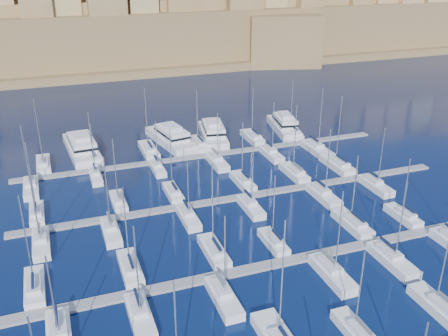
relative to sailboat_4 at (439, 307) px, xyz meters
name	(u,v)px	position (x,y,z in m)	size (l,w,h in m)	color
ground	(266,222)	(-11.38, 28.60, -0.74)	(600.00, 600.00, 0.00)	#030C32
pontoon_mid_near	(299,259)	(-11.38, 16.60, -0.54)	(84.00, 2.00, 0.40)	slate
pontoon_mid_far	(244,196)	(-11.38, 38.60, -0.54)	(84.00, 2.00, 0.40)	slate
pontoon_far	(208,155)	(-11.38, 60.60, -0.54)	(84.00, 2.00, 0.40)	slate
sailboat_3	(357,333)	(-12.56, -0.47, -0.02)	(2.42, 8.07, 12.15)	silver
sailboat_4	(439,307)	(0.00, 0.00, 0.00)	(2.71, 9.02, 13.15)	silver
sailboat_12	(35,287)	(-48.79, 21.90, 0.01)	(2.64, 8.81, 14.71)	silver
sailboat_13	(130,268)	(-35.78, 21.93, 0.00)	(2.66, 8.88, 13.67)	silver
sailboat_14	(214,251)	(-22.99, 21.99, 0.02)	(2.70, 9.00, 15.34)	silver
sailboat_15	(274,242)	(-13.34, 21.35, -0.02)	(2.31, 7.71, 12.30)	silver
sailboat_16	(352,224)	(1.53, 22.09, 0.00)	(2.76, 9.20, 13.08)	silver
sailboat_17	(403,216)	(11.33, 21.45, -0.02)	(2.37, 7.90, 11.49)	silver
sailboat_18	(59,336)	(-46.16, 10.96, 0.00)	(2.85, 9.51, 12.74)	silver
sailboat_19	(140,316)	(-36.42, 11.28, 0.01)	(2.66, 8.86, 14.27)	silver
sailboat_20	(223,297)	(-25.35, 11.26, 0.00)	(2.67, 8.91, 13.51)	silver
sailboat_21	(332,273)	(-9.05, 11.00, 0.01)	(2.83, 9.45, 14.24)	silver
sailboat_22	(392,260)	(1.07, 10.96, 0.01)	(2.85, 9.51, 14.08)	silver
sailboat_24	(37,214)	(-48.20, 43.55, 0.00)	(2.43, 8.11, 14.12)	silver
sailboat_25	(119,202)	(-34.12, 43.48, -0.01)	(2.39, 7.97, 12.89)	silver
sailboat_26	(173,193)	(-23.84, 43.56, 0.00)	(2.44, 8.13, 13.27)	silver
sailboat_27	(243,181)	(-9.53, 43.84, 0.00)	(2.61, 8.69, 13.07)	silver
sailboat_28	(294,173)	(1.98, 44.10, 0.02)	(2.77, 9.22, 15.28)	silver
sailboat_29	(337,165)	(12.53, 44.70, 0.04)	(3.13, 10.45, 15.94)	silver
sailboat_30	(41,243)	(-47.72, 33.37, 0.01)	(2.60, 8.68, 14.77)	silver
sailboat_31	(111,231)	(-36.93, 33.40, 0.01)	(2.58, 8.61, 14.31)	silver
sailboat_32	(188,217)	(-23.76, 33.58, -0.02)	(2.48, 8.25, 11.98)	silver
sailboat_33	(251,206)	(-12.17, 33.56, 0.00)	(2.49, 8.31, 13.69)	silver
sailboat_34	(323,195)	(2.34, 33.06, 0.01)	(2.79, 9.32, 14.27)	silver
sailboat_35	(375,185)	(14.10, 33.35, 0.00)	(2.62, 8.72, 13.07)	silver
sailboat_36	(44,164)	(-46.54, 66.20, 0.02)	(2.83, 9.43, 15.23)	silver
sailboat_37	(93,160)	(-36.20, 65.40, -0.02)	(2.34, 7.79, 11.70)	silver
sailboat_38	(149,150)	(-23.58, 66.72, 0.03)	(3.14, 10.48, 15.64)	silver
sailboat_39	(199,144)	(-11.74, 66.49, 0.02)	(3.00, 10.02, 14.01)	silver
sailboat_40	(253,138)	(2.15, 66.41, 0.01)	(2.96, 9.86, 13.41)	silver
sailboat_41	(291,133)	(12.35, 65.95, 0.01)	(2.67, 8.91, 14.78)	silver
sailboat_42	(31,188)	(-49.09, 55.11, 0.01)	(2.77, 9.22, 13.80)	silver
sailboat_43	(96,177)	(-36.74, 56.10, -0.02)	(2.16, 7.20, 12.38)	silver
sailboat_44	(158,168)	(-24.01, 55.97, -0.02)	(2.24, 7.46, 11.59)	silver
sailboat_45	(217,162)	(-11.08, 55.13, -0.01)	(2.76, 9.18, 12.24)	silver
sailboat_46	(271,154)	(1.89, 55.32, 0.00)	(2.63, 8.78, 13.08)	silver
sailboat_47	(317,149)	(12.96, 54.31, 0.04)	(3.25, 10.84, 15.60)	silver
motor_yacht_a	(82,147)	(-37.97, 71.58, 0.99)	(7.39, 20.12, 5.25)	silver
motor_yacht_b	(171,137)	(-17.24, 70.98, 0.99)	(8.82, 19.17, 5.25)	silver
motor_yacht_c	(213,133)	(-6.73, 70.56, 0.99)	(8.34, 18.25, 5.25)	silver
motor_yacht_d	(284,125)	(12.31, 69.94, 0.99)	(7.55, 16.90, 5.25)	silver
fortified_city	(118,22)	(-11.57, 183.86, 14.00)	(460.00, 108.95, 59.52)	brown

